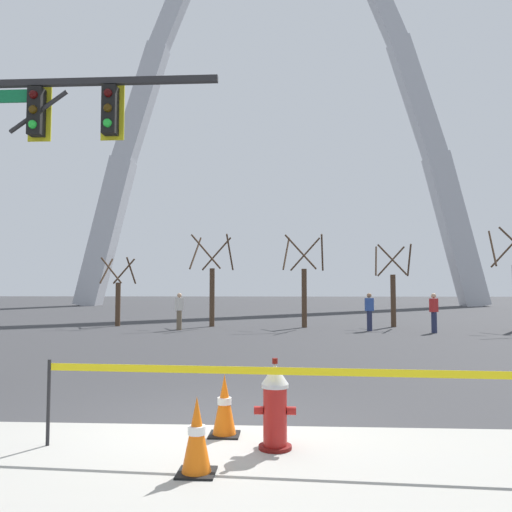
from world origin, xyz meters
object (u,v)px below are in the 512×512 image
(traffic_cone_by_hydrant, at_px, (197,436))
(pedestrian_walking_left, at_px, (434,313))
(pedestrian_walking_right, at_px, (179,311))
(monument_arch, at_px, (277,111))
(traffic_signal_gantry, at_px, (21,164))
(pedestrian_standing_center, at_px, (369,311))
(fire_hydrant, at_px, (275,406))
(traffic_cone_mid_sidewalk, at_px, (224,406))

(traffic_cone_by_hydrant, distance_m, pedestrian_walking_left, 17.68)
(pedestrian_walking_right, bearing_deg, monument_arch, 83.60)
(traffic_signal_gantry, bearing_deg, pedestrian_standing_center, 56.95)
(monument_arch, relative_size, pedestrian_walking_left, 30.43)
(fire_hydrant, height_order, traffic_cone_mid_sidewalk, fire_hydrant)
(traffic_cone_mid_sidewalk, relative_size, pedestrian_walking_right, 0.46)
(traffic_cone_mid_sidewalk, bearing_deg, pedestrian_walking_left, 66.02)
(fire_hydrant, xyz_separation_m, traffic_cone_by_hydrant, (-0.73, -0.81, -0.11))
(pedestrian_standing_center, bearing_deg, traffic_signal_gantry, -123.05)
(traffic_cone_mid_sidewalk, relative_size, monument_arch, 0.02)
(traffic_cone_by_hydrant, distance_m, traffic_signal_gantry, 6.93)
(traffic_cone_by_hydrant, relative_size, traffic_cone_mid_sidewalk, 1.00)
(traffic_cone_by_hydrant, xyz_separation_m, pedestrian_standing_center, (4.36, 17.15, 0.46))
(traffic_cone_mid_sidewalk, distance_m, pedestrian_walking_left, 16.45)
(fire_hydrant, xyz_separation_m, pedestrian_walking_right, (-4.47, 16.39, 0.35))
(pedestrian_walking_left, xyz_separation_m, pedestrian_standing_center, (-2.44, 0.83, 0.00))
(traffic_signal_gantry, height_order, monument_arch, monument_arch)
(traffic_cone_by_hydrant, relative_size, traffic_signal_gantry, 0.12)
(fire_hydrant, distance_m, traffic_cone_by_hydrant, 1.10)
(fire_hydrant, xyz_separation_m, traffic_cone_mid_sidewalk, (-0.62, 0.48, -0.11))
(traffic_signal_gantry, distance_m, pedestrian_walking_right, 13.37)
(traffic_signal_gantry, relative_size, pedestrian_walking_right, 3.77)
(traffic_signal_gantry, relative_size, monument_arch, 0.12)
(fire_hydrant, relative_size, pedestrian_walking_left, 0.62)
(traffic_cone_by_hydrant, distance_m, pedestrian_standing_center, 17.70)
(pedestrian_walking_left, xyz_separation_m, pedestrian_walking_right, (-10.53, 0.89, 0.00))
(fire_hydrant, relative_size, traffic_cone_by_hydrant, 1.36)
(traffic_cone_mid_sidewalk, height_order, pedestrian_walking_left, pedestrian_walking_left)
(fire_hydrant, height_order, traffic_cone_by_hydrant, fire_hydrant)
(traffic_cone_mid_sidewalk, bearing_deg, pedestrian_walking_right, 103.60)
(monument_arch, bearing_deg, traffic_cone_mid_sidewalk, -89.80)
(traffic_signal_gantry, distance_m, pedestrian_standing_center, 15.74)
(pedestrian_walking_left, relative_size, pedestrian_walking_right, 1.00)
(monument_arch, distance_m, pedestrian_walking_right, 38.74)
(traffic_cone_by_hydrant, height_order, traffic_cone_mid_sidewalk, same)
(fire_hydrant, distance_m, pedestrian_walking_right, 16.99)
(fire_hydrant, height_order, monument_arch, monument_arch)
(traffic_signal_gantry, relative_size, pedestrian_walking_left, 3.77)
(fire_hydrant, distance_m, traffic_cone_mid_sidewalk, 0.79)
(fire_hydrant, relative_size, traffic_signal_gantry, 0.17)
(traffic_cone_by_hydrant, distance_m, pedestrian_walking_right, 17.61)
(traffic_cone_by_hydrant, relative_size, pedestrian_walking_left, 0.46)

